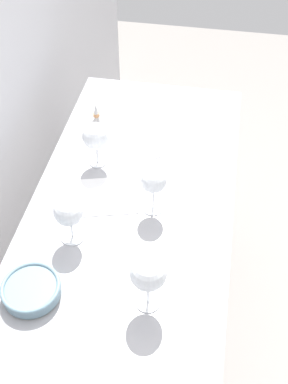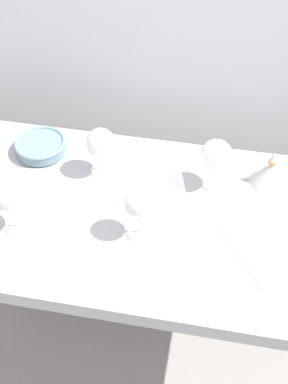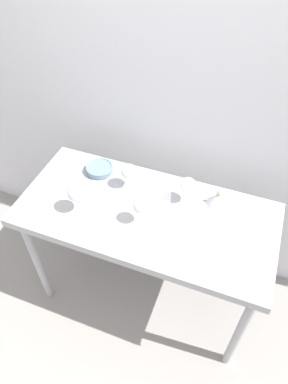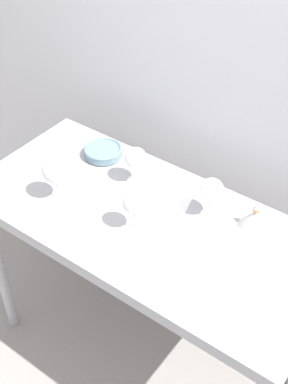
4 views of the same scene
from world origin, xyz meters
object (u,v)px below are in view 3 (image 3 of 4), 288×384
wine_glass_far_left (129,172)px  tasting_sheet_upper (204,237)px  tasting_bowl (99,168)px  decanter_funnel (218,199)px  wine_glass_far_right (188,186)px  tasting_sheet_lower (156,199)px  wine_glass_near_center (141,206)px  wine_glass_near_left (77,193)px

wine_glass_far_left → tasting_sheet_upper: 0.54m
tasting_bowl → decanter_funnel: (0.71, -0.00, 0.01)m
wine_glass_far_right → tasting_sheet_lower: (-0.16, -0.05, -0.11)m
tasting_sheet_lower → tasting_bowl: 0.40m
wine_glass_near_center → wine_glass_far_left: 0.27m
tasting_sheet_upper → tasting_sheet_lower: same height
wine_glass_near_left → tasting_sheet_lower: wine_glass_near_left is taller
wine_glass_near_center → decanter_funnel: size_ratio=1.35×
wine_glass_far_left → wine_glass_far_right: bearing=1.0°
tasting_sheet_upper → tasting_bowl: tasting_bowl is taller
tasting_sheet_upper → tasting_sheet_lower: bearing=119.1°
wine_glass_near_left → tasting_bowl: bearing=96.1°
wine_glass_far_right → tasting_sheet_upper: 0.28m
wine_glass_far_right → wine_glass_far_left: bearing=-179.0°
wine_glass_far_left → tasting_sheet_upper: wine_glass_far_left is taller
tasting_sheet_lower → decanter_funnel: decanter_funnel is taller
tasting_sheet_upper → wine_glass_far_right: bearing=92.0°
wine_glass_near_center → tasting_sheet_upper: (0.33, 0.02, -0.12)m
wine_glass_near_left → tasting_sheet_lower: bearing=31.3°
wine_glass_near_center → decanter_funnel: (0.34, 0.27, -0.08)m
wine_glass_far_left → tasting_sheet_upper: size_ratio=0.64×
decanter_funnel → tasting_sheet_lower: bearing=-164.0°
tasting_bowl → tasting_sheet_lower: bearing=-14.0°
tasting_bowl → wine_glass_near_left: bearing=-83.9°
wine_glass_near_left → decanter_funnel: (0.68, 0.31, -0.09)m
wine_glass_near_center → wine_glass_far_left: bearing=125.7°
tasting_sheet_lower → decanter_funnel: bearing=0.7°
wine_glass_near_left → decanter_funnel: bearing=24.5°
wine_glass_near_center → tasting_sheet_lower: wine_glass_near_center is taller
tasting_sheet_upper → decanter_funnel: bearing=53.3°
wine_glass_far_left → wine_glass_near_left: size_ratio=0.86×
wine_glass_near_left → tasting_sheet_lower: size_ratio=0.78×
wine_glass_near_center → wine_glass_near_left: size_ratio=0.90×
decanter_funnel → wine_glass_far_right: bearing=-165.8°
wine_glass_near_center → wine_glass_far_left: size_ratio=1.05×
tasting_sheet_lower → tasting_bowl: bearing=150.7°
wine_glass_near_left → tasting_bowl: wine_glass_near_left is taller
wine_glass_far_left → decanter_funnel: bearing=5.4°
wine_glass_far_right → wine_glass_far_left: wine_glass_far_right is taller
wine_glass_far_left → wine_glass_near_left: wine_glass_near_left is taller
tasting_sheet_lower → wine_glass_near_left: bearing=-164.0°
tasting_sheet_lower → tasting_bowl: (-0.39, 0.10, 0.02)m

